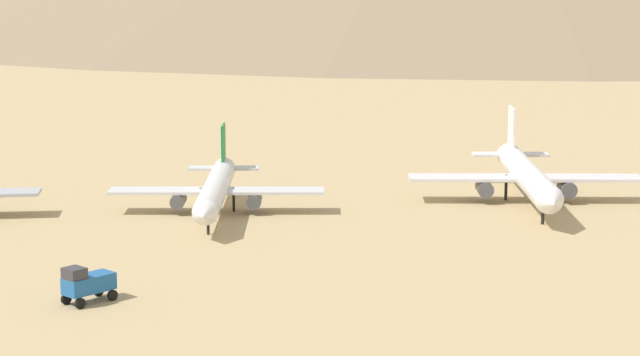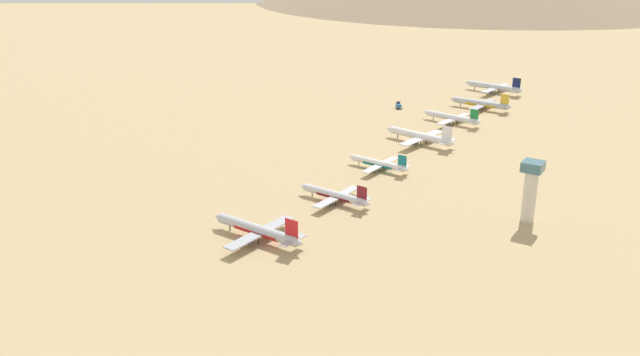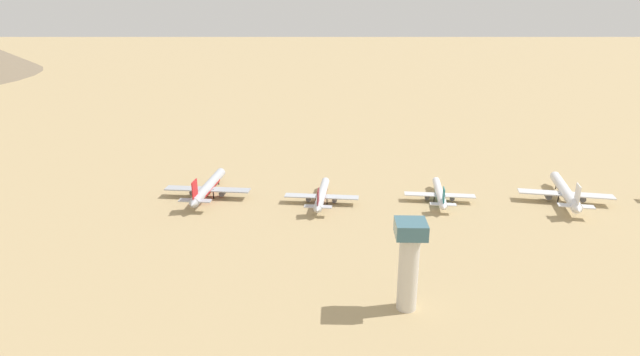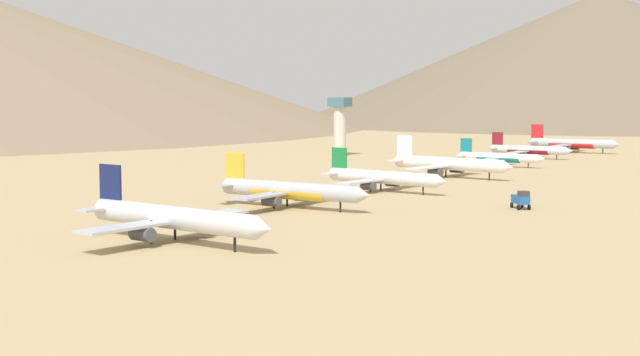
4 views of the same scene
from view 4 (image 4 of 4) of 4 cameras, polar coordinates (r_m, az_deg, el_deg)
ground_plane at (r=262.30m, az=8.13°, el=0.03°), size 1800.00×1800.00×0.00m
parked_jet_0 at (r=146.16m, az=-9.36°, el=-2.51°), size 41.20×33.64×11.89m
parked_jet_1 at (r=188.77m, az=-2.02°, el=-0.80°), size 38.61×31.36×11.13m
parked_jet_2 at (r=221.43m, az=3.90°, el=0.03°), size 35.90×29.35×10.38m
parked_jet_3 at (r=261.26m, az=8.04°, el=0.89°), size 40.62×33.23×11.75m
parked_jet_4 at (r=304.33m, az=11.18°, el=1.27°), size 31.69×25.79×9.13m
parked_jet_5 at (r=346.38m, az=12.99°, el=1.73°), size 33.35×27.12×9.61m
parked_jet_6 at (r=386.19m, az=15.57°, el=2.11°), size 39.64×32.23×11.43m
service_truck at (r=192.04m, az=12.57°, el=-1.31°), size 5.20×5.61×3.90m
control_tower at (r=351.95m, az=1.26°, el=3.51°), size 7.20×7.20×22.79m
desert_hill_1 at (r=809.40m, az=17.34°, el=7.29°), size 526.56×526.56×111.73m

